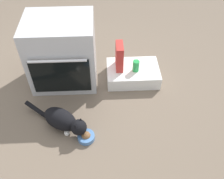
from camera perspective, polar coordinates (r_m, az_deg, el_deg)
The scene contains 7 objects.
ground at distance 2.46m, azimuth -9.55°, elevation -3.15°, with size 8.00×8.00×0.00m, color #6B5B4C.
oven at distance 2.49m, azimuth -11.33°, elevation 8.33°, with size 0.64×0.55×0.69m.
pantry_cabinet at distance 2.63m, azimuth 4.78°, elevation 3.73°, with size 0.54×0.37×0.14m, color white.
food_bowl at distance 2.17m, azimuth -5.95°, elevation -10.68°, with size 0.15×0.15×0.08m.
cat at distance 2.21m, azimuth -11.10°, elevation -6.95°, with size 0.59×0.41×0.20m.
soda_can at distance 2.52m, azimuth 5.50°, elevation 5.39°, with size 0.07×0.07×0.12m, color green.
cereal_box at distance 2.50m, azimuth 1.71°, elevation 7.57°, with size 0.07×0.18×0.28m, color #B72D28.
Camera 1 is at (0.33, -1.59, 1.84)m, focal length 39.91 mm.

